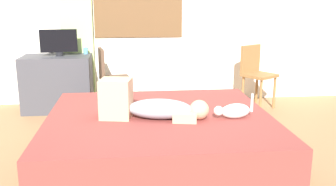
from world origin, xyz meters
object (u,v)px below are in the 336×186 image
Objects in this scene: person_lying at (149,105)px; cat at (234,111)px; bed at (159,140)px; cup at (86,51)px; tv_monitor at (59,42)px; chair_spare at (256,71)px; chair_by_desk at (110,76)px; desk at (58,83)px.

cat is at bearing -6.68° from person_lying.
cup is at bearing 112.16° from bed.
tv_monitor is (-1.07, 2.00, 0.34)m from person_lying.
cat is 0.42× the size of chair_spare.
person_lying is 1.10× the size of chair_by_desk.
desk is 1.05× the size of chair_spare.
person_lying is at bearing -61.86° from tv_monitor.
desk is (-1.11, 2.00, -0.21)m from person_lying.
cat is at bearing -113.68° from chair_spare.
person_lying is (-0.10, -0.08, 0.35)m from bed.
cat is 0.42× the size of chair_by_desk.
person_lying is at bearing -130.44° from chair_spare.
desk is at bearing 122.37° from bed.
cup is 2.36m from chair_spare.
cup reaches higher than person_lying.
person_lying is 0.74m from cat.
chair_spare is (1.99, 0.10, 0.00)m from chair_by_desk.
cup reaches higher than desk.
desk reaches higher than cat.
chair_spare is at bearing 49.56° from person_lying.
cat is at bearing -14.78° from bed.
desk is at bearing 161.02° from chair_by_desk.
chair_spare reaches higher than cat.
chair_spare is (1.48, 1.78, 0.28)m from bed.
tv_monitor is 2.69m from chair_spare.
person_lying reaches higher than desk.
tv_monitor is 0.82m from chair_by_desk.
bed is 0.37m from person_lying.
bed is at bearing -129.87° from chair_spare.
bed is 2.37× the size of chair_spare.
desk is 1.05× the size of chair_by_desk.
desk is 1.87× the size of tv_monitor.
chair_by_desk is (0.71, -0.24, 0.14)m from desk.
bed is 0.72m from cat.
person_lying is 2.27m from cup.
tv_monitor is (-1.80, 2.08, 0.38)m from cat.
tv_monitor is (-1.17, 1.92, 0.69)m from bed.
bed is at bearing -57.63° from desk.
bed is 22.77× the size of cup.
chair_spare reaches higher than desk.
chair_by_desk is (0.33, -0.39, -0.28)m from cup.
tv_monitor is 5.37× the size of cup.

